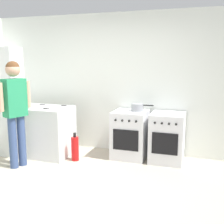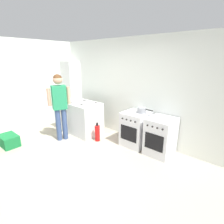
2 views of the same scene
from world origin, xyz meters
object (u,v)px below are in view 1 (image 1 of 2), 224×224
Objects in this scene: person at (15,104)px; oven_left at (130,134)px; fire_extinguisher at (75,148)px; knife_bread at (37,105)px; knife_utility at (61,105)px; knife_carving at (29,109)px; oven_right at (167,137)px; pot at (137,107)px; larder_cabinet at (9,96)px; knife_paring at (45,109)px.

oven_left is at bearing 32.27° from person.
knife_bread is at bearing 162.44° from fire_extinguisher.
knife_utility is at bearing 69.83° from person.
knife_carving and knife_bread have the same top height.
oven_left is 1.00× the size of oven_right.
oven_right is 2.16× the size of pot.
knife_bread is 0.70× the size of fire_extinguisher.
larder_cabinet is (-0.98, 0.71, 0.10)m from knife_carving.
knife_utility reaches higher than fire_extinguisher.
person reaches higher than knife_carving.
knife_paring is 0.12× the size of person.
person is (-1.64, -1.03, 0.62)m from oven_left.
knife_carving is at bearing -74.49° from knife_bread.
oven_left is at bearing -154.66° from pot.
person is 1.26m from fire_extinguisher.
fire_extinguisher is (-1.53, -0.48, -0.21)m from oven_right.
larder_cabinet is at bearing 131.73° from person.
knife_paring reaches higher than oven_left.
knife_carving is 0.45m from person.
pot is (0.11, 0.05, 0.49)m from oven_left.
pot is 1.19× the size of knife_carving.
knife_utility is (-1.97, -0.13, 0.48)m from oven_right.
pot is 0.20× the size of larder_cabinet.
oven_left is at bearing 5.74° from knife_utility.
knife_carving is at bearing -159.99° from oven_left.
person is at bearing -85.53° from knife_carving.
oven_left is 2.16× the size of pot.
larder_cabinet is at bearing 170.15° from knife_utility.
knife_bread is at bearing -175.61° from oven_right.
person is at bearing -79.95° from knife_bread.
larder_cabinet is at bearing 161.44° from knife_bread.
knife_paring is at bearing -159.65° from oven_left.
pot reaches higher than fire_extinguisher.
oven_left is 1.70× the size of fire_extinguisher.
person reaches higher than pot.
knife_paring is at bearing 18.06° from knife_carving.
fire_extinguisher is at bearing -18.05° from larder_cabinet.
oven_left is at bearing 20.01° from knife_carving.
fire_extinguisher is (0.54, 0.05, -0.69)m from knife_paring.
knife_paring is (-1.53, -0.58, -0.01)m from pot.
fire_extinguisher is at bearing -17.56° from knife_bread.
person is (-0.33, -0.90, 0.14)m from knife_utility.
larder_cabinet reaches higher than knife_utility.
knife_bread is (-2.45, -0.19, 0.48)m from oven_right.
oven_right is at bearing 24.21° from person.
pot reaches higher than oven_left.
fire_extinguisher is (-0.87, -0.48, -0.21)m from oven_left.
knife_utility is at bearing 74.73° from knife_paring.
knife_utility is at bearing -176.18° from oven_right.
oven_right is 1.62m from fire_extinguisher.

